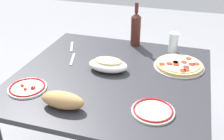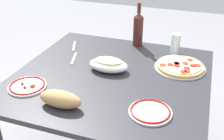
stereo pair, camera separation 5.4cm
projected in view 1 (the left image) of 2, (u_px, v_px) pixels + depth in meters
name	position (u px, v px, depth m)	size (l,w,h in m)	color
dining_table	(112.00, 91.00, 1.67)	(1.12, 1.08, 0.72)	#2D2D33
pepperoni_pizza	(179.00, 65.00, 1.69)	(0.31, 0.31, 0.03)	#B7B7BC
baked_pasta_dish	(108.00, 64.00, 1.65)	(0.24, 0.15, 0.08)	white
wine_bottle	(136.00, 28.00, 1.95)	(0.07, 0.07, 0.31)	#471E19
water_glass	(173.00, 43.00, 1.86)	(0.06, 0.06, 0.14)	silver
side_plate_near	(153.00, 111.00, 1.30)	(0.21, 0.21, 0.02)	white
side_plate_far	(28.00, 88.00, 1.48)	(0.21, 0.21, 0.02)	white
bread_loaf	(63.00, 100.00, 1.31)	(0.22, 0.09, 0.08)	tan
fork_left	(72.00, 47.00, 1.97)	(0.17, 0.02, 0.01)	#B7B7BC
fork_right	(73.00, 59.00, 1.79)	(0.17, 0.02, 0.01)	#B7B7BC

